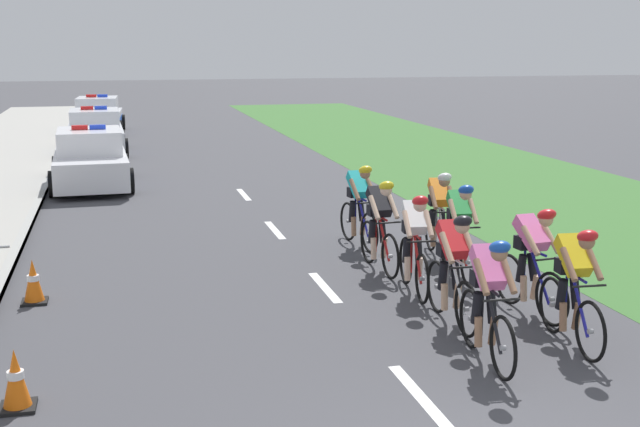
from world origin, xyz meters
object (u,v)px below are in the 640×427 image
Objects in this scene: cyclist_ninth at (359,204)px; police_car_second at (95,133)px; cyclist_seventh at (380,224)px; police_car_third at (98,117)px; cyclist_fifth at (415,242)px; traffic_cone_far at (33,282)px; cyclist_eighth at (439,213)px; cyclist_third at (453,267)px; police_car_nearest at (91,160)px; cyclist_second at (573,285)px; cyclist_fourth at (532,259)px; cyclist_sixth at (459,228)px; cyclist_lead at (488,298)px; traffic_cone_near at (16,380)px.

cyclist_ninth is 0.39× the size of police_car_second.
cyclist_ninth is 15.20m from police_car_second.
cyclist_seventh is 0.38× the size of police_car_third.
cyclist_fifth is 5.50m from traffic_cone_far.
cyclist_eighth is 0.39× the size of police_car_second.
cyclist_eighth is at bearing 70.76° from cyclist_third.
cyclist_fifth is at bearing -90.72° from cyclist_ninth.
cyclist_eighth is 0.39× the size of police_car_nearest.
police_car_third is (-5.93, 26.34, -0.11)m from cyclist_second.
cyclist_fourth is 1.77m from cyclist_fifth.
cyclist_third is at bearing -109.24° from cyclist_eighth.
cyclist_ninth is (-1.06, 5.45, 0.00)m from cyclist_second.
police_car_nearest is (-4.87, 7.81, -0.11)m from cyclist_ninth.
police_car_third is at bearing 102.68° from cyclist_second.
police_car_second is 0.99× the size of police_car_third.
cyclist_sixth is at bearing -59.99° from police_car_nearest.
cyclist_sixth is 17.66m from police_car_second.
cyclist_ninth is (0.17, 5.68, 0.00)m from cyclist_lead.
cyclist_ninth is at bearing 134.94° from cyclist_eighth.
traffic_cone_far is at bearing 145.53° from cyclist_lead.
traffic_cone_far is (-0.57, -16.46, -0.37)m from police_car_second.
cyclist_lead is at bearing -91.70° from cyclist_ninth.
cyclist_fifth is at bearing 90.14° from cyclist_third.
cyclist_fourth is 3.14m from cyclist_eighth.
cyclist_third is 5.45m from traffic_cone_near.
cyclist_fifth is 11.79m from police_car_nearest.
cyclist_lead is 0.38× the size of police_car_third.
cyclist_fifth and cyclist_ninth have the same top height.
cyclist_sixth is 1.27m from cyclist_seventh.
traffic_cone_far is at bearing -159.26° from cyclist_ninth.
cyclist_ninth is (-1.10, 1.10, 0.00)m from cyclist_eighth.
cyclist_third is 13.09m from police_car_nearest.
cyclist_fourth and cyclist_eighth have the same top height.
cyclist_second is at bearing -45.35° from cyclist_third.
cyclist_sixth is 6.42m from traffic_cone_far.
traffic_cone_near is at bearing -178.05° from cyclist_second.
traffic_cone_near is (-5.27, -2.72, -0.48)m from cyclist_fifth.
cyclist_lead is at bearing -76.82° from police_car_second.
police_car_nearest is at bearing 114.08° from cyclist_second.
cyclist_second is 6.38m from traffic_cone_near.
police_car_nearest is 13.08m from police_car_third.
police_car_third is (-0.00, 13.08, 0.00)m from police_car_nearest.
cyclist_eighth is at bearing 74.54° from cyclist_lead.
cyclist_ninth is 2.69× the size of traffic_cone_near.
police_car_nearest is at bearing 111.69° from cyclist_third.
traffic_cone_near is (-0.43, -26.56, -0.37)m from police_car_third.
cyclist_seventh is 1.00× the size of cyclist_eighth.
traffic_cone_near is at bearing -90.93° from police_car_third.
police_car_nearest is (-4.70, 13.50, -0.11)m from cyclist_lead.
cyclist_third is at bearing -90.44° from cyclist_ninth.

